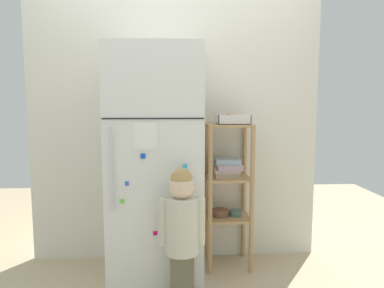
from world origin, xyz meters
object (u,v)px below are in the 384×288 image
Objects in this scene: refrigerator at (156,165)px; child_standing at (182,225)px; fruit_bin at (231,120)px; pantry_shelf_unit at (228,182)px.

refrigerator is 1.88× the size of child_standing.
child_standing is at bearing -124.63° from fruit_bin.
child_standing is 0.97m from fruit_bin.
refrigerator is at bearing 111.92° from child_standing.
pantry_shelf_unit is 0.51m from fruit_bin.
child_standing is 3.64× the size of fruit_bin.
refrigerator is 1.49× the size of pantry_shelf_unit.
pantry_shelf_unit is (0.57, 0.16, -0.17)m from refrigerator.
refrigerator is 6.83× the size of fruit_bin.
refrigerator is at bearing -164.17° from pantry_shelf_unit.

